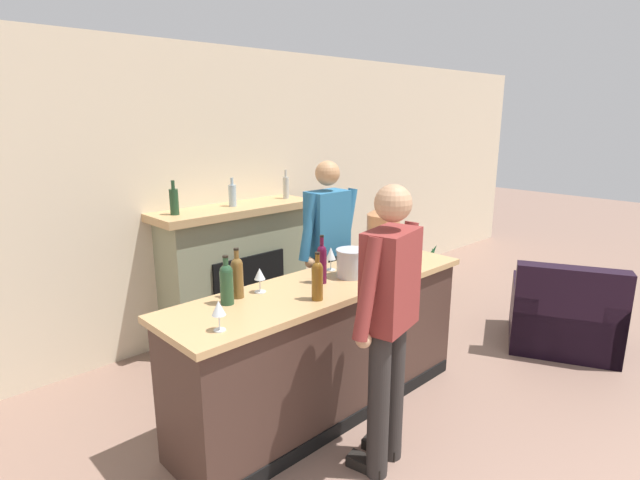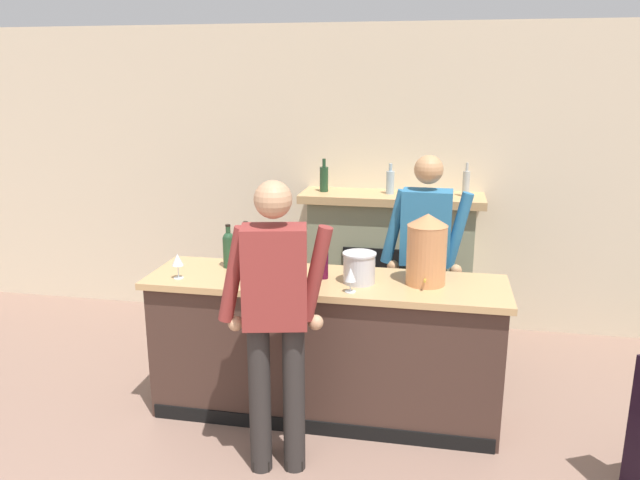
# 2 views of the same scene
# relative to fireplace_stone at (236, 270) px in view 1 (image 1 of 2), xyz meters

# --- Properties ---
(wall_back_panel) EXTENTS (12.00, 0.07, 2.75)m
(wall_back_panel) POSITION_rel_fireplace_stone_xyz_m (-0.43, 0.26, 0.72)
(wall_back_panel) COLOR beige
(wall_back_panel) RESTS_ON ground_plane
(bar_counter) EXTENTS (2.40, 0.66, 0.99)m
(bar_counter) POSITION_rel_fireplace_stone_xyz_m (-0.31, -1.56, -0.16)
(bar_counter) COLOR #412B24
(bar_counter) RESTS_ON ground_plane
(fireplace_stone) EXTENTS (1.61, 0.52, 1.58)m
(fireplace_stone) POSITION_rel_fireplace_stone_xyz_m (0.00, 0.00, 0.00)
(fireplace_stone) COLOR gray
(fireplace_stone) RESTS_ON ground_plane
(armchair_black) EXTENTS (1.15, 1.18, 0.85)m
(armchair_black) POSITION_rel_fireplace_stone_xyz_m (2.01, -2.36, -0.38)
(armchair_black) COLOR black
(armchair_black) RESTS_ON ground_plane
(potted_plant_corner) EXTENTS (0.39, 0.39, 0.68)m
(potted_plant_corner) POSITION_rel_fireplace_stone_xyz_m (2.47, -0.51, -0.37)
(potted_plant_corner) COLOR #444D4B
(potted_plant_corner) RESTS_ON ground_plane
(person_customer) EXTENTS (0.65, 0.37, 1.76)m
(person_customer) POSITION_rel_fireplace_stone_xyz_m (-0.47, -2.25, 0.32)
(person_customer) COLOR #2B2725
(person_customer) RESTS_ON ground_plane
(person_bartender) EXTENTS (0.66, 0.31, 1.75)m
(person_bartender) POSITION_rel_fireplace_stone_xyz_m (0.33, -0.94, 0.32)
(person_bartender) COLOR #2F403D
(person_bartender) RESTS_ON ground_plane
(copper_dispenser) EXTENTS (0.26, 0.30, 0.47)m
(copper_dispenser) POSITION_rel_fireplace_stone_xyz_m (0.35, -1.53, 0.57)
(copper_dispenser) COLOR tan
(copper_dispenser) RESTS_ON bar_counter
(ice_bucket_steel) EXTENTS (0.22, 0.22, 0.20)m
(ice_bucket_steel) POSITION_rel_fireplace_stone_xyz_m (-0.08, -1.59, 0.43)
(ice_bucket_steel) COLOR silver
(ice_bucket_steel) RESTS_ON bar_counter
(wine_bottle_chardonnay_pale) EXTENTS (0.07, 0.07, 0.31)m
(wine_bottle_chardonnay_pale) POSITION_rel_fireplace_stone_xyz_m (-0.57, -1.76, 0.47)
(wine_bottle_chardonnay_pale) COLOR brown
(wine_bottle_chardonnay_pale) RESTS_ON bar_counter
(wine_bottle_riesling_slim) EXTENTS (0.08, 0.08, 0.33)m
(wine_bottle_riesling_slim) POSITION_rel_fireplace_stone_xyz_m (-0.91, -1.38, 0.48)
(wine_bottle_riesling_slim) COLOR brown
(wine_bottle_riesling_slim) RESTS_ON bar_counter
(wine_bottle_port_short) EXTENTS (0.07, 0.07, 0.34)m
(wine_bottle_port_short) POSITION_rel_fireplace_stone_xyz_m (-0.33, -1.54, 0.48)
(wine_bottle_port_short) COLOR #4D0C29
(wine_bottle_port_short) RESTS_ON bar_counter
(wine_bottle_cabernet_heavy) EXTENTS (0.08, 0.08, 0.31)m
(wine_bottle_cabernet_heavy) POSITION_rel_fireplace_stone_xyz_m (-1.02, -1.43, 0.47)
(wine_bottle_cabernet_heavy) COLOR #24472B
(wine_bottle_cabernet_heavy) RESTS_ON bar_counter
(wine_glass_mid_counter) EXTENTS (0.08, 0.08, 0.17)m
(wine_glass_mid_counter) POSITION_rel_fireplace_stone_xyz_m (-1.28, -1.73, 0.46)
(wine_glass_mid_counter) COLOR silver
(wine_glass_mid_counter) RESTS_ON bar_counter
(wine_glass_by_dispenser) EXTENTS (0.08, 0.08, 0.18)m
(wine_glass_by_dispenser) POSITION_rel_fireplace_stone_xyz_m (-0.08, -1.38, 0.46)
(wine_glass_by_dispenser) COLOR silver
(wine_glass_by_dispenser) RESTS_ON bar_counter
(wine_glass_near_bucket) EXTENTS (0.07, 0.07, 0.16)m
(wine_glass_near_bucket) POSITION_rel_fireplace_stone_xyz_m (-0.11, -1.78, 0.44)
(wine_glass_near_bucket) COLOR silver
(wine_glass_near_bucket) RESTS_ON bar_counter
(wine_glass_front_right) EXTENTS (0.08, 0.08, 0.17)m
(wine_glass_front_right) POSITION_rel_fireplace_stone_xyz_m (-0.75, -1.40, 0.45)
(wine_glass_front_right) COLOR silver
(wine_glass_front_right) RESTS_ON bar_counter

